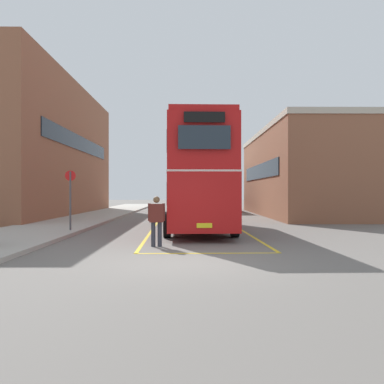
% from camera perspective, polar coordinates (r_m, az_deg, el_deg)
% --- Properties ---
extents(ground_plane, '(135.60, 135.60, 0.00)m').
position_cam_1_polar(ground_plane, '(24.68, -0.68, -4.08)').
color(ground_plane, '#66605B').
extents(sidewalk_left, '(4.00, 57.60, 0.14)m').
position_cam_1_polar(sidewalk_left, '(27.87, -14.18, -3.47)').
color(sidewalk_left, '#A39E93').
rests_on(sidewalk_left, ground).
extents(brick_building_left, '(5.73, 22.04, 9.86)m').
position_cam_1_polar(brick_building_left, '(33.27, -19.91, 5.47)').
color(brick_building_left, brown).
rests_on(brick_building_left, ground).
extents(depot_building_right, '(6.84, 17.97, 6.39)m').
position_cam_1_polar(depot_building_right, '(32.51, 15.19, 2.54)').
color(depot_building_right, brown).
rests_on(depot_building_right, ground).
extents(double_decker_bus, '(3.08, 10.83, 4.75)m').
position_cam_1_polar(double_decker_bus, '(19.23, 0.71, 2.26)').
color(double_decker_bus, black).
rests_on(double_decker_bus, ground).
extents(single_deck_bus, '(3.03, 9.52, 3.02)m').
position_cam_1_polar(single_deck_bus, '(38.55, 2.76, -0.17)').
color(single_deck_bus, black).
rests_on(single_deck_bus, ground).
extents(pedestrian_boarding, '(0.55, 0.25, 1.62)m').
position_cam_1_polar(pedestrian_boarding, '(13.32, -4.93, -3.57)').
color(pedestrian_boarding, '#2D2D38').
rests_on(pedestrian_boarding, ground).
extents(bus_stop_sign, '(0.44, 0.13, 2.53)m').
position_cam_1_polar(bus_stop_sign, '(18.23, -16.47, -0.28)').
color(bus_stop_sign, '#4C4C51').
rests_on(bus_stop_sign, sidewalk_left).
extents(bay_marking_yellow, '(4.57, 12.87, 0.01)m').
position_cam_1_polar(bay_marking_yellow, '(17.32, 0.92, -5.81)').
color(bay_marking_yellow, gold).
rests_on(bay_marking_yellow, ground).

